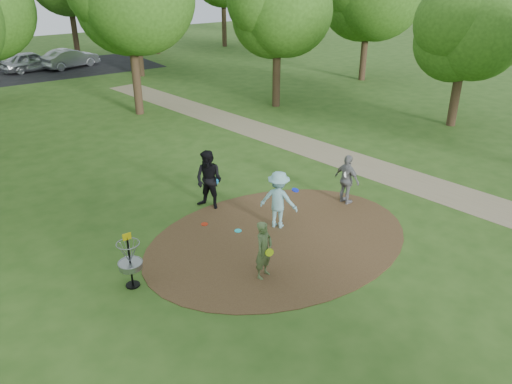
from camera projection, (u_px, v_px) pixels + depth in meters
ground at (279, 239)px, 14.92m from camera, size 100.00×100.00×0.00m
dirt_clearing at (279, 239)px, 14.92m from camera, size 8.40×8.40×0.02m
footpath at (378, 170)px, 19.79m from camera, size 7.55×39.89×0.01m
parking_lot at (61, 69)px, 38.18m from camera, size 14.00×8.00×0.01m
player_observer_with_disc at (264, 250)px, 12.83m from camera, size 0.69×0.57×1.61m
player_throwing_with_disc at (278, 200)px, 15.24m from camera, size 1.43×1.37×1.85m
player_walking_with_disc at (209, 180)px, 16.42m from camera, size 1.13×1.22×2.01m
player_waiting_with_disc at (347, 180)px, 16.78m from camera, size 0.49×1.04×1.74m
disc_ground_cyan at (238, 231)px, 15.33m from camera, size 0.22×0.22×0.02m
disc_ground_red at (204, 224)px, 15.71m from camera, size 0.22×0.22×0.02m
car_left at (30, 61)px, 37.06m from camera, size 4.57×2.60×1.47m
car_right at (70, 58)px, 38.22m from camera, size 4.63×2.76×1.44m
disc_golf_basket at (129, 257)px, 12.43m from camera, size 0.63×0.63×1.54m
tree_ring at (209, 19)px, 21.33m from camera, size 37.19×46.11×9.54m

